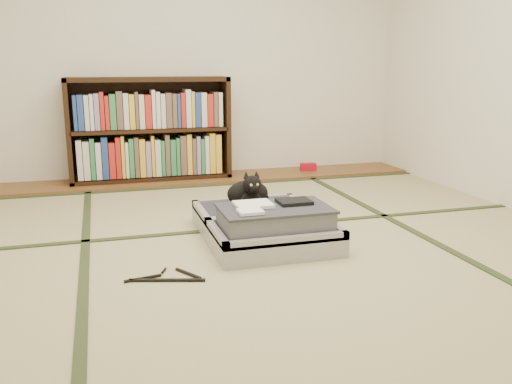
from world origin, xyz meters
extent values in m
plane|color=tan|center=(0.00, 0.00, 0.00)|extent=(4.50, 4.50, 0.00)
cube|color=brown|center=(0.00, 2.00, 0.01)|extent=(4.00, 0.50, 0.02)
cube|color=#A90D1D|center=(1.07, 2.03, 0.06)|extent=(0.16, 0.12, 0.07)
plane|color=silver|center=(0.00, 2.25, 1.20)|extent=(4.00, 0.00, 4.00)
cube|color=#2D381E|center=(-1.00, 0.00, 0.00)|extent=(0.05, 4.50, 0.01)
cube|color=#2D381E|center=(1.00, 0.00, 0.00)|extent=(0.05, 4.50, 0.01)
cube|color=#2D381E|center=(0.00, 0.40, 0.00)|extent=(4.00, 0.05, 0.01)
cube|color=#2D381E|center=(0.00, 1.70, 0.00)|extent=(4.00, 0.05, 0.01)
cube|color=black|center=(-1.13, 2.07, 0.47)|extent=(0.04, 0.32, 0.91)
cube|color=black|center=(0.25, 2.07, 0.47)|extent=(0.04, 0.32, 0.91)
cube|color=black|center=(-0.44, 2.07, 0.03)|extent=(1.42, 0.32, 0.04)
cube|color=black|center=(-0.44, 2.07, 0.91)|extent=(1.42, 0.32, 0.04)
cube|color=black|center=(-0.44, 2.07, 0.47)|extent=(1.36, 0.32, 0.03)
cube|color=black|center=(-0.44, 2.22, 0.47)|extent=(1.42, 0.02, 0.91)
cube|color=gray|center=(-0.44, 2.05, 0.25)|extent=(1.28, 0.23, 0.39)
cube|color=gray|center=(-0.44, 2.05, 0.66)|extent=(1.28, 0.23, 0.35)
cube|color=#A3A2A7|center=(0.04, -0.06, 0.06)|extent=(0.71, 0.47, 0.12)
cube|color=#2E2E36|center=(0.04, -0.06, 0.09)|extent=(0.63, 0.40, 0.09)
cube|color=#A3A2A7|center=(0.04, -0.28, 0.13)|extent=(0.71, 0.04, 0.05)
cube|color=#A3A2A7|center=(0.04, 0.16, 0.13)|extent=(0.71, 0.04, 0.05)
cube|color=#A3A2A7|center=(-0.29, -0.06, 0.13)|extent=(0.04, 0.47, 0.05)
cube|color=#A3A2A7|center=(0.38, -0.06, 0.13)|extent=(0.04, 0.47, 0.05)
cube|color=#A3A2A7|center=(0.04, 0.41, 0.06)|extent=(0.71, 0.47, 0.12)
cube|color=#2E2E36|center=(0.04, 0.41, 0.09)|extent=(0.63, 0.40, 0.09)
cube|color=#A3A2A7|center=(0.04, 0.19, 0.13)|extent=(0.71, 0.04, 0.05)
cube|color=#A3A2A7|center=(0.04, 0.63, 0.13)|extent=(0.71, 0.04, 0.05)
cube|color=#A3A2A7|center=(-0.29, 0.41, 0.13)|extent=(0.04, 0.47, 0.05)
cube|color=#A3A2A7|center=(0.38, 0.41, 0.13)|extent=(0.04, 0.47, 0.05)
cylinder|color=black|center=(0.04, 0.18, 0.13)|extent=(0.64, 0.02, 0.02)
cube|color=gray|center=(0.04, -0.06, 0.18)|extent=(0.60, 0.37, 0.12)
cube|color=#33343A|center=(0.04, -0.06, 0.25)|extent=(0.62, 0.39, 0.01)
cube|color=white|center=(-0.07, -0.01, 0.27)|extent=(0.21, 0.17, 0.02)
cube|color=black|center=(0.17, -0.01, 0.27)|extent=(0.19, 0.15, 0.02)
cube|color=white|center=(-0.13, -0.15, 0.27)|extent=(0.13, 0.11, 0.02)
cube|color=white|center=(-0.17, -0.29, 0.07)|extent=(0.06, 0.01, 0.04)
cube|color=white|center=(-0.05, -0.29, 0.06)|extent=(0.05, 0.01, 0.03)
cube|color=orange|center=(0.28, -0.29, 0.07)|extent=(0.05, 0.01, 0.03)
cube|color=#197F33|center=(0.21, -0.29, 0.09)|extent=(0.04, 0.01, 0.03)
ellipsoid|color=black|center=(0.02, 0.45, 0.22)|extent=(0.27, 0.18, 0.17)
ellipsoid|color=black|center=(0.02, 0.37, 0.20)|extent=(0.13, 0.10, 0.10)
ellipsoid|color=black|center=(0.02, 0.34, 0.30)|extent=(0.12, 0.11, 0.11)
sphere|color=black|center=(0.02, 0.29, 0.29)|extent=(0.05, 0.05, 0.05)
cone|color=black|center=(-0.01, 0.36, 0.36)|extent=(0.04, 0.05, 0.05)
cone|color=black|center=(0.06, 0.36, 0.36)|extent=(0.04, 0.05, 0.05)
sphere|color=#A5BF33|center=(0.00, 0.29, 0.31)|extent=(0.02, 0.02, 0.02)
sphere|color=#A5BF33|center=(0.04, 0.29, 0.31)|extent=(0.02, 0.02, 0.02)
cylinder|color=black|center=(0.12, 0.53, 0.16)|extent=(0.17, 0.10, 0.03)
torus|color=white|center=(0.20, 0.46, 0.14)|extent=(0.10, 0.10, 0.01)
torus|color=white|center=(0.21, 0.46, 0.15)|extent=(0.08, 0.08, 0.01)
cube|color=black|center=(-0.61, -0.35, 0.01)|extent=(0.37, 0.12, 0.01)
cube|color=black|center=(-0.72, -0.29, 0.01)|extent=(0.19, 0.05, 0.01)
cube|color=black|center=(-0.49, -0.29, 0.01)|extent=(0.11, 0.17, 0.01)
cylinder|color=black|center=(-0.61, -0.22, 0.01)|extent=(0.04, 0.06, 0.01)
camera|label=1|loc=(-0.88, -2.85, 1.04)|focal=38.00mm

